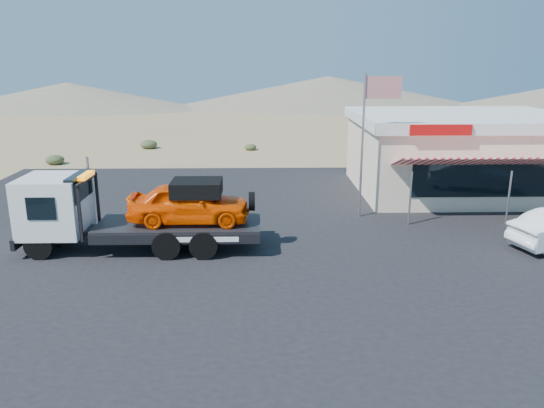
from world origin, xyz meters
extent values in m
plane|color=#967F55|center=(0.00, 0.00, 0.00)|extent=(120.00, 120.00, 0.00)
cube|color=black|center=(2.00, 3.00, 0.01)|extent=(32.00, 24.00, 0.02)
cylinder|color=black|center=(-6.96, -0.25, 0.50)|extent=(0.95, 0.29, 0.95)
cylinder|color=black|center=(-6.96, 1.65, 0.50)|extent=(0.95, 0.29, 0.95)
cylinder|color=black|center=(-2.68, -0.25, 0.50)|extent=(0.95, 0.52, 0.95)
cylinder|color=black|center=(-2.68, 1.65, 0.50)|extent=(0.95, 0.52, 0.95)
cylinder|color=black|center=(-1.44, -0.25, 0.50)|extent=(0.95, 0.52, 0.95)
cylinder|color=black|center=(-1.44, 1.65, 0.50)|extent=(0.95, 0.52, 0.95)
cube|color=black|center=(-3.44, 0.70, 0.64)|extent=(7.80, 0.95, 0.29)
cube|color=white|center=(-6.67, 0.70, 1.64)|extent=(2.09, 2.23, 2.00)
cube|color=black|center=(-5.77, 0.70, 2.30)|extent=(0.33, 1.90, 0.86)
cube|color=black|center=(-5.48, 0.70, 1.59)|extent=(0.10, 2.09, 1.90)
cube|color=orange|center=(-5.48, 0.70, 2.68)|extent=(0.24, 1.14, 0.14)
cube|color=black|center=(-2.39, 0.70, 0.90)|extent=(5.71, 2.19, 0.14)
imported|color=#FF4C00|center=(-2.01, 0.70, 1.68)|extent=(4.19, 1.68, 1.43)
cube|color=black|center=(-1.73, 0.70, 2.23)|extent=(1.71, 1.43, 0.52)
cube|color=beige|center=(10.50, 9.00, 1.72)|extent=(10.00, 8.00, 3.40)
cube|color=white|center=(10.50, 9.00, 3.67)|extent=(10.40, 8.40, 0.50)
cube|color=red|center=(8.00, 4.74, 3.67)|extent=(2.60, 0.12, 0.45)
cube|color=black|center=(10.50, 4.98, 1.52)|extent=(7.00, 0.06, 1.60)
cube|color=red|center=(10.50, 4.10, 2.47)|extent=(9.00, 1.73, 0.61)
cylinder|color=#99999E|center=(6.50, 3.30, 1.12)|extent=(0.08, 0.08, 2.20)
cylinder|color=#99999E|center=(10.50, 3.30, 1.12)|extent=(0.08, 0.08, 2.20)
cylinder|color=#99999E|center=(4.70, 4.50, 3.02)|extent=(0.10, 0.10, 6.00)
cube|color=#B20C14|center=(5.45, 4.50, 5.42)|extent=(1.50, 0.02, 0.90)
ellipsoid|color=#303F22|center=(-12.69, 16.58, 0.31)|extent=(1.17, 1.17, 0.63)
ellipsoid|color=#303F22|center=(-7.92, 22.65, 0.34)|extent=(1.25, 1.25, 0.67)
ellipsoid|color=#303F22|center=(-0.25, 21.73, 0.24)|extent=(0.89, 0.89, 0.48)
cone|color=#726B59|center=(-25.00, 55.00, 1.75)|extent=(36.00, 36.00, 3.50)
cone|color=#726B59|center=(10.00, 58.00, 2.10)|extent=(44.00, 44.00, 4.20)
camera|label=1|loc=(0.49, -17.15, 6.54)|focal=35.00mm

